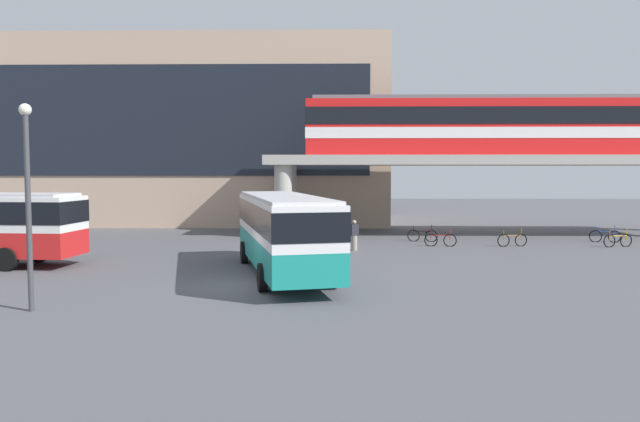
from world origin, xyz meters
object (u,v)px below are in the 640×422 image
Objects in this scene: train at (471,126)px; bicycle_blue at (605,236)px; bicycle_red at (440,240)px; station_building at (198,136)px; bicycle_brown at (512,240)px; bicycle_black at (422,236)px; bus_main at (283,226)px; bicycle_orange at (618,241)px; pedestrian_at_kerb at (354,236)px.

train is 12.16× the size of bicycle_blue.
train is 9.69m from bicycle_red.
station_building is 17.61× the size of bicycle_brown.
bicycle_blue is 0.99× the size of bicycle_red.
bicycle_black is at bearing 179.49° from bicycle_blue.
bus_main is 21.54m from bicycle_blue.
bicycle_brown is 6.44m from bicycle_blue.
bus_main is (9.28, -26.20, -5.18)m from station_building.
bicycle_red is (-9.76, 0.11, 0.00)m from bicycle_orange.
train is at bearing 54.73° from bus_main.
train reaches higher than bicycle_red.
bicycle_black is 1.09× the size of pedestrian_at_kerb.
station_building is 31.78m from bicycle_blue.
bicycle_blue and bicycle_black have the same top height.
bicycle_blue is at bearing -28.11° from station_building.
bicycle_brown is 0.99× the size of bicycle_blue.
bicycle_red is at bearing 179.37° from bicycle_orange.
bicycle_brown and bicycle_red have the same top height.
bicycle_black is (16.64, -14.53, -6.81)m from station_building.
bus_main is 12.48m from bicycle_red.
train is at bearing -27.48° from station_building.
train is at bearing 45.22° from pedestrian_at_kerb.
bus_main is 8.36m from pedestrian_at_kerb.
train is 12.26× the size of bicycle_black.
bicycle_black is (7.36, 11.67, -1.63)m from bus_main.
bicycle_red is (8.02, 9.43, -1.63)m from bus_main.
bicycle_blue and bicycle_orange have the same top height.
bus_main is 6.38× the size of bicycle_blue.
bicycle_blue is (18.10, 11.57, -1.63)m from bus_main.
bicycle_black is (-4.66, 2.20, 0.00)m from bicycle_brown.
train reaches higher than bicycle_black.
bicycle_red is (17.30, -16.78, -6.81)m from station_building.
bicycle_orange is 1.09× the size of pedestrian_at_kerb.
bus_main is 7.03× the size of pedestrian_at_kerb.
pedestrian_at_kerb is (-8.88, -1.81, 0.39)m from bicycle_brown.
station_building is 17.49× the size of bicycle_blue.
pedestrian_at_kerb is (12.42, -18.55, -6.42)m from station_building.
bicycle_blue is (7.05, -4.05, -6.80)m from train.
train is 9.22m from bicycle_brown.
pedestrian_at_kerb reaches higher than bicycle_black.
bicycle_black is (-0.66, 2.24, 0.00)m from bicycle_red.
pedestrian_at_kerb is at bearing -165.31° from bicycle_blue.
bicycle_brown and bicycle_black have the same top height.
train is 12.93m from pedestrian_at_kerb.
bicycle_black is at bearing 43.60° from pedestrian_at_kerb.
bicycle_brown is 0.99× the size of bicycle_red.
train reaches higher than pedestrian_at_kerb.
bicycle_orange is 1.00× the size of bicycle_black.
bicycle_orange is at bearing 6.50° from pedestrian_at_kerb.
train is 8.69m from bicycle_black.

